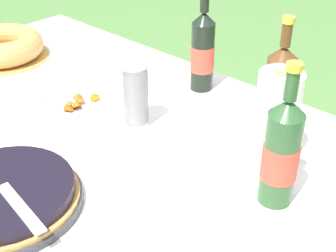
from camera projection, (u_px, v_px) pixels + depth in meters
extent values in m
cube|color=brown|center=(79.00, 144.00, 1.32)|extent=(1.77, 1.19, 0.03)
cylinder|color=brown|center=(66.00, 92.00, 2.31)|extent=(0.06, 0.06, 0.65)
cube|color=white|center=(78.00, 138.00, 1.31)|extent=(1.78, 1.20, 0.00)
cube|color=white|center=(209.00, 84.00, 1.71)|extent=(1.78, 0.00, 0.10)
cylinder|color=#38383D|center=(6.00, 202.00, 1.07)|extent=(0.35, 0.35, 0.02)
cylinder|color=tan|center=(5.00, 197.00, 1.06)|extent=(0.34, 0.34, 0.01)
cylinder|color=black|center=(4.00, 191.00, 1.05)|extent=(0.32, 0.32, 0.03)
cube|color=silver|center=(21.00, 208.00, 0.98)|extent=(0.19, 0.05, 0.00)
cylinder|color=tan|center=(5.00, 57.00, 1.77)|extent=(0.33, 0.33, 0.01)
torus|color=tan|center=(2.00, 45.00, 1.75)|extent=(0.30, 0.30, 0.09)
cylinder|color=white|center=(136.00, 110.00, 1.35)|extent=(0.07, 0.07, 0.09)
cylinder|color=white|center=(136.00, 107.00, 1.34)|extent=(0.07, 0.07, 0.09)
cylinder|color=white|center=(136.00, 103.00, 1.33)|extent=(0.07, 0.07, 0.09)
cylinder|color=white|center=(136.00, 99.00, 1.32)|extent=(0.07, 0.07, 0.09)
cylinder|color=white|center=(136.00, 95.00, 1.32)|extent=(0.07, 0.07, 0.09)
cylinder|color=white|center=(136.00, 90.00, 1.31)|extent=(0.07, 0.07, 0.09)
cylinder|color=white|center=(135.00, 86.00, 1.30)|extent=(0.07, 0.07, 0.09)
cylinder|color=white|center=(135.00, 82.00, 1.30)|extent=(0.07, 0.07, 0.09)
cylinder|color=white|center=(135.00, 78.00, 1.29)|extent=(0.07, 0.07, 0.09)
torus|color=white|center=(134.00, 62.00, 1.26)|extent=(0.07, 0.07, 0.01)
cylinder|color=#2D562D|center=(280.00, 159.00, 1.03)|extent=(0.08, 0.08, 0.23)
cylinder|color=#E54C38|center=(280.00, 161.00, 1.03)|extent=(0.08, 0.08, 0.09)
cone|color=#2D562D|center=(288.00, 107.00, 0.96)|extent=(0.08, 0.08, 0.04)
cylinder|color=#2D562D|center=(292.00, 85.00, 0.93)|extent=(0.03, 0.03, 0.06)
cylinder|color=gold|center=(295.00, 67.00, 0.91)|extent=(0.03, 0.03, 0.02)
cylinder|color=brown|center=(278.00, 93.00, 1.31)|extent=(0.08, 0.08, 0.21)
cylinder|color=yellow|center=(278.00, 95.00, 1.32)|extent=(0.09, 0.09, 0.08)
cone|color=brown|center=(284.00, 53.00, 1.25)|extent=(0.08, 0.08, 0.04)
cylinder|color=brown|center=(287.00, 35.00, 1.22)|extent=(0.03, 0.03, 0.06)
cylinder|color=gold|center=(289.00, 20.00, 1.20)|extent=(0.03, 0.03, 0.02)
cylinder|color=black|center=(202.00, 57.00, 1.51)|extent=(0.07, 0.07, 0.23)
cylinder|color=#E54C38|center=(202.00, 58.00, 1.51)|extent=(0.08, 0.08, 0.09)
cone|color=black|center=(204.00, 18.00, 1.44)|extent=(0.07, 0.07, 0.04)
cylinder|color=black|center=(205.00, 1.00, 1.41)|extent=(0.03, 0.03, 0.06)
cylinder|color=white|center=(78.00, 107.00, 1.45)|extent=(0.24, 0.24, 0.01)
torus|color=white|center=(78.00, 104.00, 1.44)|extent=(0.23, 0.23, 0.01)
cone|color=#CB6F0B|center=(94.00, 95.00, 1.46)|extent=(0.04, 0.04, 0.03)
cone|color=#C15C1F|center=(78.00, 96.00, 1.44)|extent=(0.04, 0.04, 0.03)
cone|color=#B85E1C|center=(69.00, 102.00, 1.41)|extent=(0.04, 0.03, 0.02)
cone|color=#A94E1C|center=(76.00, 104.00, 1.43)|extent=(0.05, 0.05, 0.04)
cone|color=#C55A0D|center=(79.00, 99.00, 1.44)|extent=(0.04, 0.04, 0.03)
cone|color=#BA660F|center=(66.00, 106.00, 1.41)|extent=(0.04, 0.04, 0.03)
cone|color=#BA5414|center=(70.00, 106.00, 1.41)|extent=(0.05, 0.05, 0.04)
cone|color=#AD5D16|center=(76.00, 104.00, 1.41)|extent=(0.04, 0.03, 0.03)
cylinder|color=white|center=(276.00, 118.00, 1.16)|extent=(0.11, 0.11, 0.25)
cylinder|color=#9E7A56|center=(283.00, 73.00, 1.10)|extent=(0.04, 0.04, 0.00)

